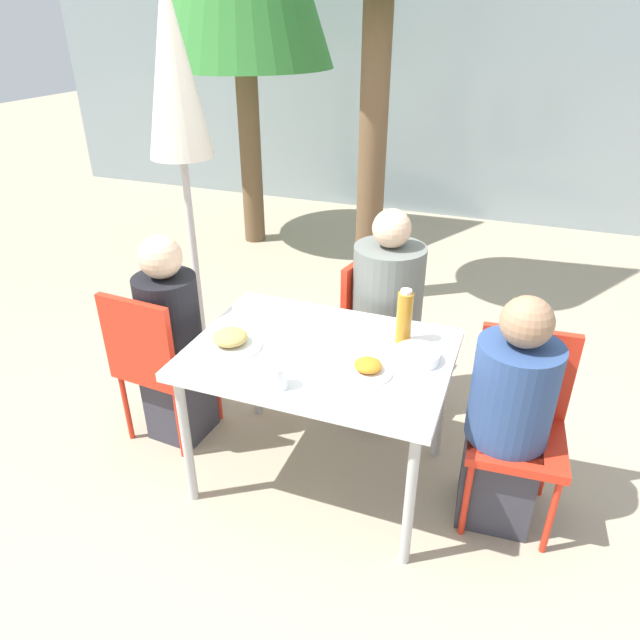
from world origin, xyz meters
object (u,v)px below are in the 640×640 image
object	(u,v)px
chair_right	(519,414)
drinking_cup	(278,376)
chair_left	(156,357)
chair_far	(376,322)
person_left	(173,346)
person_right	(507,422)
salad_bowl	(417,355)
bottle	(404,317)
person_far	(386,322)
closed_umbrella	(175,87)

from	to	relation	value
chair_right	drinking_cup	world-z (taller)	chair_right
chair_left	chair_far	world-z (taller)	same
person_left	person_right	world-z (taller)	person_left
person_left	chair_far	distance (m)	1.10
chair_left	salad_bowl	bearing A→B (deg)	7.98
bottle	person_far	bearing A→B (deg)	112.10
person_far	closed_umbrella	bearing A→B (deg)	-86.18
chair_left	closed_umbrella	size ratio (longest dim) A/B	0.39
chair_left	chair_right	size ratio (longest dim) A/B	1.00
chair_left	chair_right	bearing A→B (deg)	9.46
person_left	chair_right	xyz separation A→B (m)	(1.68, 0.08, -0.03)
chair_right	salad_bowl	size ratio (longest dim) A/B	4.48
chair_right	closed_umbrella	world-z (taller)	closed_umbrella
bottle	salad_bowl	world-z (taller)	bottle
person_left	drinking_cup	distance (m)	0.88
drinking_cup	chair_far	bearing A→B (deg)	83.39
chair_far	person_far	distance (m)	0.10
bottle	drinking_cup	world-z (taller)	bottle
person_far	chair_left	bearing A→B (deg)	-44.64
person_far	drinking_cup	size ratio (longest dim) A/B	12.30
person_far	chair_right	bearing A→B (deg)	66.00
person_right	salad_bowl	bearing A→B (deg)	-5.44
salad_bowl	bottle	bearing A→B (deg)	125.04
bottle	salad_bowl	size ratio (longest dim) A/B	1.33
person_far	salad_bowl	world-z (taller)	person_far
person_left	bottle	world-z (taller)	person_left
closed_umbrella	chair_far	bearing A→B (deg)	-4.97
chair_left	person_right	world-z (taller)	person_right
chair_far	closed_umbrella	bearing A→B (deg)	-83.57
chair_far	person_far	size ratio (longest dim) A/B	0.73
person_left	salad_bowl	bearing A→B (deg)	4.59
chair_left	person_far	distance (m)	1.21
person_right	chair_left	bearing A→B (deg)	-1.59
chair_left	salad_bowl	distance (m)	1.31
drinking_cup	person_left	bearing A→B (deg)	153.83
person_right	bottle	bearing A→B (deg)	-19.99
chair_right	salad_bowl	xyz separation A→B (m)	(-0.45, -0.07, 0.24)
person_left	chair_far	world-z (taller)	person_left
person_right	bottle	size ratio (longest dim) A/B	4.26
closed_umbrella	drinking_cup	world-z (taller)	closed_umbrella
chair_right	person_right	world-z (taller)	person_right
chair_right	salad_bowl	world-z (taller)	chair_right
chair_far	closed_umbrella	world-z (taller)	closed_umbrella
person_far	drinking_cup	distance (m)	1.02
person_right	bottle	distance (m)	0.62
person_right	salad_bowl	world-z (taller)	person_right
chair_left	closed_umbrella	xyz separation A→B (m)	(-0.27, 0.85, 1.16)
person_left	drinking_cup	size ratio (longest dim) A/B	11.74
person_right	closed_umbrella	size ratio (longest dim) A/B	0.49
chair_right	person_far	size ratio (longest dim) A/B	0.73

